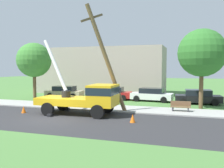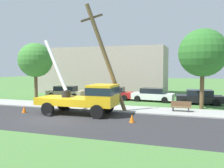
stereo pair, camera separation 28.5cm
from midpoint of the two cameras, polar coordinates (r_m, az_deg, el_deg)
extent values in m
plane|color=#477538|center=(28.74, -1.34, -3.39)|extent=(120.00, 120.00, 0.00)
cube|color=#2B2B2D|center=(18.00, -14.16, -7.86)|extent=(80.00, 7.39, 0.01)
cube|color=#9E9E99|center=(22.61, -6.95, -5.27)|extent=(80.00, 3.26, 0.10)
cube|color=gold|center=(19.62, -11.12, -3.83)|extent=(4.37, 2.52, 0.55)
cube|color=gold|center=(18.34, -2.50, -2.64)|extent=(1.97, 2.45, 1.60)
cube|color=#19232D|center=(18.30, -2.50, -1.55)|extent=(1.99, 2.47, 0.56)
cylinder|color=black|center=(19.54, -11.09, -2.31)|extent=(0.70, 0.70, 0.50)
cylinder|color=silver|center=(20.62, -13.50, 4.37)|extent=(2.92, 1.58, 4.26)
cube|color=black|center=(18.80, -14.77, -7.08)|extent=(0.31, 0.31, 0.20)
cube|color=black|center=(21.30, -10.72, -5.74)|extent=(0.31, 0.31, 0.20)
cylinder|color=black|center=(17.39, -3.90, -6.51)|extent=(1.00, 0.30, 1.00)
cylinder|color=black|center=(19.62, -1.47, -5.31)|extent=(1.00, 0.30, 1.00)
cylinder|color=black|center=(19.10, -15.20, -5.69)|extent=(1.00, 0.30, 1.00)
cylinder|color=black|center=(21.16, -11.80, -4.72)|extent=(1.00, 0.30, 1.00)
cylinder|color=brown|center=(19.35, -1.65, 5.58)|extent=(2.91, 2.45, 8.53)
cube|color=brown|center=(19.35, -5.17, 15.11)|extent=(1.45, 1.22, 0.79)
cone|color=orange|center=(16.31, 4.34, -7.99)|extent=(0.36, 0.36, 0.56)
cone|color=orange|center=(20.91, -20.28, -5.59)|extent=(0.36, 0.36, 0.56)
cube|color=tan|center=(29.83, -11.30, -2.14)|extent=(4.54, 2.18, 0.65)
cube|color=black|center=(29.77, -11.32, -0.99)|extent=(2.60, 1.87, 0.55)
cylinder|color=black|center=(28.46, -9.37, -2.87)|extent=(0.64, 0.22, 0.64)
cylinder|color=black|center=(30.13, -8.07, -2.48)|extent=(0.64, 0.22, 0.64)
cylinder|color=black|center=(29.68, -14.57, -2.67)|extent=(0.64, 0.22, 0.64)
cylinder|color=black|center=(31.28, -13.06, -2.31)|extent=(0.64, 0.22, 0.64)
cube|color=#B21E1E|center=(27.87, -0.30, -2.48)|extent=(4.55, 2.20, 0.65)
cube|color=black|center=(27.81, -0.30, -1.26)|extent=(2.61, 1.88, 0.55)
cylinder|color=black|center=(26.73, 2.31, -3.25)|extent=(0.64, 0.22, 0.64)
cylinder|color=black|center=(28.49, 2.96, -2.81)|extent=(0.64, 0.22, 0.64)
cylinder|color=black|center=(27.39, -3.68, -3.08)|extent=(0.64, 0.22, 0.64)
cylinder|color=black|center=(29.11, -2.69, -2.67)|extent=(0.64, 0.22, 0.64)
cube|color=silver|center=(26.73, 8.96, -2.80)|extent=(4.54, 2.16, 0.65)
cube|color=black|center=(26.67, 8.98, -1.52)|extent=(2.59, 1.86, 0.55)
cylinder|color=black|center=(25.58, 11.64, -3.65)|extent=(0.64, 0.22, 0.64)
cylinder|color=black|center=(27.34, 12.37, -3.18)|extent=(0.64, 0.22, 0.64)
cylinder|color=black|center=(26.29, 5.41, -3.39)|extent=(0.64, 0.22, 0.64)
cylinder|color=black|center=(28.00, 6.51, -2.95)|extent=(0.64, 0.22, 0.64)
cube|color=black|center=(25.80, 19.13, -3.21)|extent=(4.53, 2.14, 0.65)
cube|color=black|center=(25.73, 19.16, -1.88)|extent=(2.59, 1.85, 0.55)
cylinder|color=black|center=(25.13, 22.63, -4.00)|extent=(0.64, 0.22, 0.64)
cylinder|color=black|center=(26.90, 22.01, -3.49)|extent=(0.64, 0.22, 0.64)
cylinder|color=black|center=(24.83, 15.98, -3.95)|extent=(0.64, 0.22, 0.64)
cylinder|color=black|center=(26.61, 15.81, -3.43)|extent=(0.64, 0.22, 0.64)
cube|color=brown|center=(20.51, 15.30, -5.19)|extent=(1.60, 0.44, 0.06)
cube|color=brown|center=(20.67, 15.34, -4.42)|extent=(1.60, 0.06, 0.40)
cube|color=#333338|center=(20.58, 13.61, -5.76)|extent=(0.10, 0.40, 0.45)
cube|color=#333338|center=(20.53, 16.97, -5.85)|extent=(0.10, 0.40, 0.45)
cylinder|color=brown|center=(28.68, -17.90, 0.59)|extent=(0.36, 0.36, 4.17)
sphere|color=#3D7F33|center=(28.65, -18.00, 5.35)|extent=(3.81, 3.81, 3.81)
cylinder|color=brown|center=(22.87, 19.77, 0.29)|extent=(0.36, 0.36, 4.58)
sphere|color=#2D6B28|center=(22.87, 19.92, 6.85)|extent=(4.19, 4.19, 4.19)
cube|color=#A5998C|center=(35.18, -2.89, 3.15)|extent=(18.00, 6.00, 6.40)
camera|label=1|loc=(0.14, -90.42, -0.03)|focal=39.19mm
camera|label=2|loc=(0.14, 89.58, 0.03)|focal=39.19mm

